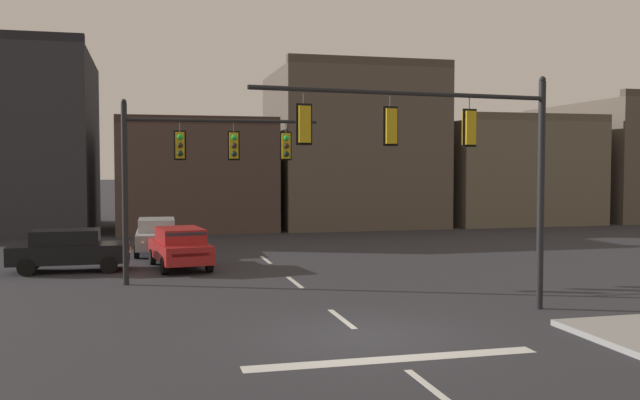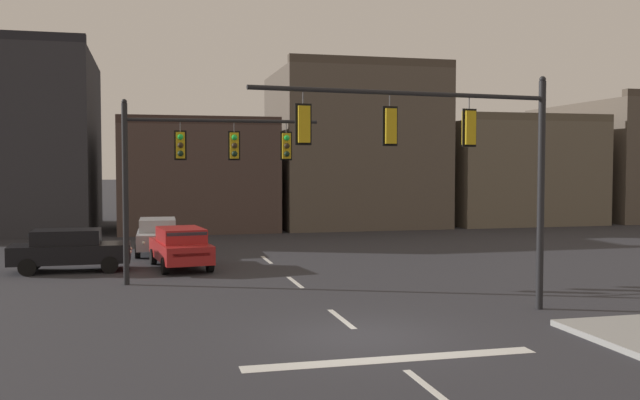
# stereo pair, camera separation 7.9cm
# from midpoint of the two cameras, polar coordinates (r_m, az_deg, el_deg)

# --- Properties ---
(ground_plane) EXTENTS (400.00, 400.00, 0.00)m
(ground_plane) POSITION_cam_midpoint_polar(r_m,az_deg,el_deg) (16.95, 3.52, -11.03)
(ground_plane) COLOR #2B2B30
(stop_bar_paint) EXTENTS (6.40, 0.50, 0.01)m
(stop_bar_paint) POSITION_cam_midpoint_polar(r_m,az_deg,el_deg) (15.11, 5.87, -12.73)
(stop_bar_paint) COLOR silver
(stop_bar_paint) RESTS_ON ground
(lane_centreline) EXTENTS (0.16, 26.40, 0.01)m
(lane_centreline) POSITION_cam_midpoint_polar(r_m,az_deg,el_deg) (18.81, 1.66, -9.62)
(lane_centreline) COLOR silver
(lane_centreline) RESTS_ON ground
(signal_mast_near_side) EXTENTS (8.50, 1.01, 6.54)m
(signal_mast_near_side) POSITION_cam_midpoint_polar(r_m,az_deg,el_deg) (19.06, 10.64, 4.22)
(signal_mast_near_side) COLOR black
(signal_mast_near_side) RESTS_ON ground
(signal_mast_far_side) EXTENTS (6.73, 0.44, 6.30)m
(signal_mast_far_side) POSITION_cam_midpoint_polar(r_m,az_deg,el_deg) (24.56, -10.53, 3.24)
(signal_mast_far_side) COLOR black
(signal_mast_far_side) RESTS_ON ground
(car_lot_nearside) EXTENTS (2.39, 4.62, 1.61)m
(car_lot_nearside) POSITION_cam_midpoint_polar(r_m,az_deg,el_deg) (28.28, -11.40, -3.74)
(car_lot_nearside) COLOR #A81E1E
(car_lot_nearside) RESTS_ON ground
(car_lot_middle) EXTENTS (4.47, 1.94, 1.61)m
(car_lot_middle) POSITION_cam_midpoint_polar(r_m,az_deg,el_deg) (28.56, -19.80, -3.79)
(car_lot_middle) COLOR black
(car_lot_middle) RESTS_ON ground
(car_lot_farside) EXTENTS (1.99, 4.49, 1.61)m
(car_lot_farside) POSITION_cam_midpoint_polar(r_m,az_deg,el_deg) (33.18, -13.20, -2.80)
(car_lot_farside) COLOR #9EA0A5
(car_lot_farside) RESTS_ON ground
(building_row) EXTENTS (55.68, 13.22, 11.39)m
(building_row) POSITION_cam_midpoint_polar(r_m,az_deg,el_deg) (48.33, -0.36, 3.46)
(building_row) COLOR #2D2D33
(building_row) RESTS_ON ground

